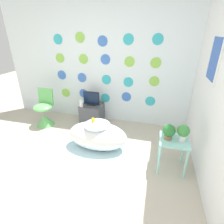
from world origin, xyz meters
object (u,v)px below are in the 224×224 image
at_px(bathtub, 97,136).
at_px(potted_plant_right, 183,132).
at_px(potted_plant_left, 169,131).
at_px(tv, 91,99).
at_px(chair, 44,114).
at_px(vase, 81,103).

bearing_deg(bathtub, potted_plant_right, -9.92).
bearing_deg(potted_plant_left, potted_plant_right, -3.94).
bearing_deg(potted_plant_left, tv, 145.20).
relative_size(tv, potted_plant_left, 1.60).
distance_m(bathtub, potted_plant_right, 1.38).
relative_size(chair, potted_plant_right, 3.18).
bearing_deg(chair, potted_plant_right, -15.07).
xyz_separation_m(chair, tv, (0.95, 0.37, 0.29)).
xyz_separation_m(tv, potted_plant_right, (1.72, -1.09, 0.10)).
bearing_deg(potted_plant_right, bathtub, 170.08).
height_order(bathtub, potted_plant_right, potted_plant_right).
distance_m(chair, potted_plant_right, 2.80).
bearing_deg(potted_plant_left, vase, 151.78).
height_order(bathtub, potted_plant_left, potted_plant_left).
bearing_deg(bathtub, chair, 160.26).
relative_size(potted_plant_left, potted_plant_right, 0.90).
relative_size(chair, potted_plant_left, 3.53).
distance_m(tv, potted_plant_right, 2.04).
height_order(vase, potted_plant_right, potted_plant_right).
relative_size(bathtub, tv, 2.91).
relative_size(tv, vase, 2.21).
height_order(bathtub, vase, vase).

